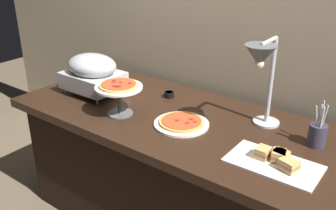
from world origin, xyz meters
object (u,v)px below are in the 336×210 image
object	(u,v)px
pizza_plate_front	(181,123)
sauce_cup_near	(169,94)
heat_lamp	(262,64)
utensil_holder	(317,134)
chafing_dish	(92,72)
sandwich_platter	(275,161)
pizza_plate_center	(119,90)

from	to	relation	value
pizza_plate_front	sauce_cup_near	distance (m)	0.39
heat_lamp	sauce_cup_near	distance (m)	0.73
heat_lamp	utensil_holder	xyz separation A→B (m)	(0.29, 0.06, -0.31)
heat_lamp	sauce_cup_near	bearing A→B (deg)	169.30
sauce_cup_near	utensil_holder	bearing A→B (deg)	-3.78
pizza_plate_front	utensil_holder	distance (m)	0.67
pizza_plate_front	utensil_holder	world-z (taller)	utensil_holder
chafing_dish	pizza_plate_front	bearing A→B (deg)	-2.68
heat_lamp	utensil_holder	size ratio (longest dim) A/B	2.12
sandwich_platter	utensil_holder	distance (m)	0.29
chafing_dish	utensil_holder	distance (m)	1.35
pizza_plate_front	pizza_plate_center	distance (m)	0.39
heat_lamp	sandwich_platter	world-z (taller)	heat_lamp
pizza_plate_center	sauce_cup_near	xyz separation A→B (m)	(0.08, 0.36, -0.13)
pizza_plate_center	utensil_holder	distance (m)	1.04
heat_lamp	sandwich_platter	xyz separation A→B (m)	(0.20, -0.22, -0.35)
pizza_plate_center	utensil_holder	size ratio (longest dim) A/B	1.17
chafing_dish	utensil_holder	xyz separation A→B (m)	(1.34, 0.17, -0.08)
pizza_plate_front	utensil_holder	xyz separation A→B (m)	(0.64, 0.21, 0.05)
sandwich_platter	sauce_cup_near	distance (m)	0.89
sandwich_platter	utensil_holder	bearing A→B (deg)	72.12
chafing_dish	sandwich_platter	xyz separation A→B (m)	(1.25, -0.10, -0.12)
chafing_dish	pizza_plate_center	bearing A→B (deg)	-20.13
sauce_cup_near	chafing_dish	bearing A→B (deg)	-150.97
pizza_plate_front	pizza_plate_center	world-z (taller)	pizza_plate_center
pizza_plate_center	sandwich_platter	xyz separation A→B (m)	(0.90, 0.03, -0.13)
sauce_cup_near	utensil_holder	distance (m)	0.92
heat_lamp	sandwich_platter	size ratio (longest dim) A/B	1.19
sandwich_platter	utensil_holder	world-z (taller)	utensil_holder
sauce_cup_near	pizza_plate_center	bearing A→B (deg)	-101.73
utensil_holder	sandwich_platter	bearing A→B (deg)	-107.88
heat_lamp	pizza_plate_center	distance (m)	0.78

